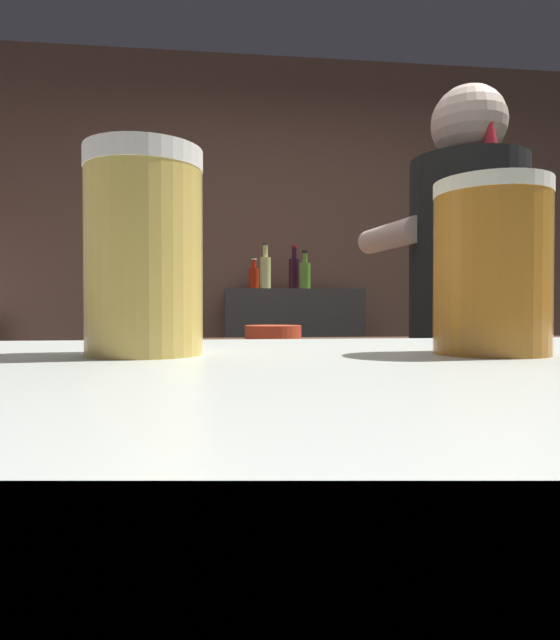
% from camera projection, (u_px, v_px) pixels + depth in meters
% --- Properties ---
extents(wall_back, '(5.20, 0.10, 2.70)m').
position_uv_depth(wall_back, '(290.00, 265.00, 3.59)').
color(wall_back, brown).
rests_on(wall_back, ground).
extents(prep_counter, '(2.10, 0.60, 0.94)m').
position_uv_depth(prep_counter, '(436.00, 463.00, 2.08)').
color(prep_counter, '#523323').
rests_on(prep_counter, ground).
extents(back_shelf, '(0.82, 0.36, 1.18)m').
position_uv_depth(back_shelf, '(292.00, 386.00, 3.32)').
color(back_shelf, '#3A3A37').
rests_on(back_shelf, ground).
extents(bartender, '(0.47, 0.54, 1.72)m').
position_uv_depth(bartender, '(469.00, 331.00, 1.61)').
color(bartender, '#2B2741').
rests_on(bartender, ground).
extents(knife_block, '(0.10, 0.08, 0.27)m').
position_uv_depth(knife_block, '(521.00, 313.00, 2.17)').
color(knife_block, olive).
rests_on(knife_block, prep_counter).
extents(mixing_bowl, '(0.21, 0.21, 0.06)m').
position_uv_depth(mixing_bowl, '(273.00, 333.00, 2.03)').
color(mixing_bowl, '#D34A2C').
rests_on(mixing_bowl, prep_counter).
extents(chefs_knife, '(0.24, 0.11, 0.01)m').
position_uv_depth(chefs_knife, '(489.00, 340.00, 2.04)').
color(chefs_knife, silver).
rests_on(chefs_knife, prep_counter).
extents(pint_glass_near, '(0.08, 0.08, 0.12)m').
position_uv_depth(pint_glass_near, '(491.00, 268.00, 0.38)').
color(pint_glass_near, '#B57024').
rests_on(pint_glass_near, bar_counter).
extents(pint_glass_far, '(0.08, 0.08, 0.14)m').
position_uv_depth(pint_glass_far, '(144.00, 253.00, 0.38)').
color(pint_glass_far, '#D9B552').
rests_on(pint_glass_far, bar_counter).
extents(bottle_hot_sauce, '(0.07, 0.07, 0.27)m').
position_uv_depth(bottle_hot_sauce, '(265.00, 271.00, 3.22)').
color(bottle_hot_sauce, '#D2D275').
rests_on(bottle_hot_sauce, back_shelf).
extents(bottle_olive_oil, '(0.07, 0.07, 0.27)m').
position_uv_depth(bottle_olive_oil, '(294.00, 272.00, 3.32)').
color(bottle_olive_oil, black).
rests_on(bottle_olive_oil, back_shelf).
extents(bottle_vinegar, '(0.07, 0.07, 0.23)m').
position_uv_depth(bottle_vinegar, '(305.00, 274.00, 3.23)').
color(bottle_vinegar, '#56852B').
rests_on(bottle_vinegar, back_shelf).
extents(bottle_soy, '(0.06, 0.06, 0.19)m').
position_uv_depth(bottle_soy, '(254.00, 278.00, 3.34)').
color(bottle_soy, red).
rests_on(bottle_soy, back_shelf).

